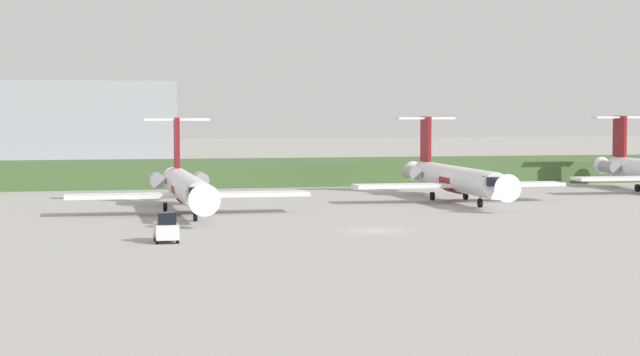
# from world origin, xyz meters

# --- Properties ---
(ground_plane) EXTENTS (500.00, 500.00, 0.00)m
(ground_plane) POSITION_xyz_m (0.00, 30.00, 0.00)
(ground_plane) COLOR #9E9B96
(grass_berm) EXTENTS (320.00, 20.00, 2.86)m
(grass_berm) POSITION_xyz_m (0.00, 61.04, 1.43)
(grass_berm) COLOR #426033
(grass_berm) RESTS_ON ground
(regional_jet_third) EXTENTS (22.81, 31.00, 9.00)m
(regional_jet_third) POSITION_xyz_m (-13.62, 18.92, 2.54)
(regional_jet_third) COLOR white
(regional_jet_third) RESTS_ON ground
(regional_jet_fourth) EXTENTS (22.81, 31.00, 9.00)m
(regional_jet_fourth) POSITION_xyz_m (15.84, 26.86, 2.54)
(regional_jet_fourth) COLOR white
(regional_jet_fourth) RESTS_ON ground
(distant_hangar) EXTENTS (53.04, 24.71, 14.05)m
(distant_hangar) POSITION_xyz_m (-35.31, 96.51, 7.02)
(distant_hangar) COLOR #9EA3AD
(distant_hangar) RESTS_ON ground
(baggage_tug) EXTENTS (1.72, 3.20, 2.30)m
(baggage_tug) POSITION_xyz_m (-17.37, -4.67, 1.00)
(baggage_tug) COLOR silver
(baggage_tug) RESTS_ON ground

